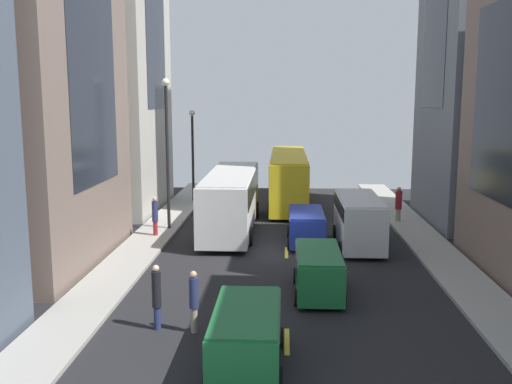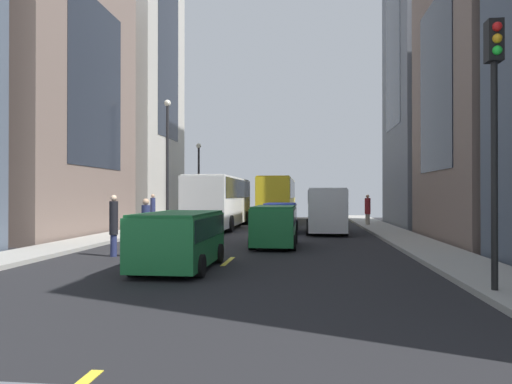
% 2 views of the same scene
% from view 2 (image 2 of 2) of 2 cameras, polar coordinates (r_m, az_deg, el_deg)
% --- Properties ---
extents(ground_plane, '(40.88, 40.88, 0.00)m').
position_cam_2_polar(ground_plane, '(25.71, 0.53, -5.28)').
color(ground_plane, black).
extents(sidewalk_west, '(2.23, 44.00, 0.15)m').
position_cam_2_polar(sidewalk_west, '(27.43, -14.93, -4.81)').
color(sidewalk_west, '#9E9B93').
rests_on(sidewalk_west, ground).
extents(sidewalk_east, '(2.23, 44.00, 0.15)m').
position_cam_2_polar(sidewalk_east, '(26.01, 16.87, -5.04)').
color(sidewalk_east, '#9E9B93').
rests_on(sidewalk_east, ground).
extents(lane_stripe_1, '(0.16, 2.00, 0.01)m').
position_cam_2_polar(lane_stripe_1, '(15.37, -3.48, -8.57)').
color(lane_stripe_1, yellow).
rests_on(lane_stripe_1, ground).
extents(lane_stripe_2, '(0.16, 2.00, 0.01)m').
position_cam_2_polar(lane_stripe_2, '(25.71, 0.53, -5.27)').
color(lane_stripe_2, yellow).
rests_on(lane_stripe_2, ground).
extents(lane_stripe_3, '(0.16, 2.00, 0.01)m').
position_cam_2_polar(lane_stripe_3, '(36.15, 2.22, -3.86)').
color(lane_stripe_3, yellow).
rests_on(lane_stripe_3, ground).
extents(lane_stripe_4, '(0.16, 2.00, 0.01)m').
position_cam_2_polar(lane_stripe_4, '(46.61, 3.15, -3.08)').
color(lane_stripe_4, yellow).
rests_on(lane_stripe_4, ground).
extents(building_west_1, '(6.13, 11.22, 16.35)m').
position_cam_2_polar(building_west_1, '(28.20, -24.81, 11.89)').
color(building_west_1, '#7A665B').
rests_on(building_west_1, ground).
extents(building_west_2, '(6.82, 9.84, 30.33)m').
position_cam_2_polar(building_west_2, '(41.32, -15.49, 17.92)').
color(building_west_2, '#B7B2A8').
rests_on(building_west_2, ground).
extents(building_east_2, '(6.87, 9.33, 30.86)m').
position_cam_2_polar(building_east_2, '(37.05, 22.13, 20.57)').
color(building_east_2, slate).
rests_on(building_east_2, ground).
extents(city_bus_white, '(2.80, 11.37, 3.35)m').
position_cam_2_polar(city_bus_white, '(30.84, -4.41, -0.74)').
color(city_bus_white, silver).
rests_on(city_bus_white, ground).
extents(streetcar_yellow, '(2.70, 13.10, 3.59)m').
position_cam_2_polar(streetcar_yellow, '(38.93, 2.76, -0.49)').
color(streetcar_yellow, yellow).
rests_on(streetcar_yellow, ground).
extents(delivery_van_white, '(2.25, 5.80, 2.58)m').
position_cam_2_polar(delivery_van_white, '(26.93, 8.66, -1.83)').
color(delivery_van_white, white).
rests_on(delivery_van_white, ground).
extents(car_green_0, '(1.88, 4.17, 1.74)m').
position_cam_2_polar(car_green_0, '(19.58, 2.32, -3.82)').
color(car_green_0, '#1E7238').
rests_on(car_green_0, ground).
extents(car_green_1, '(2.08, 4.23, 1.68)m').
position_cam_2_polar(car_green_1, '(13.86, -9.45, -5.35)').
color(car_green_1, '#1E7238').
rests_on(car_green_1, ground).
extents(car_blue_2, '(1.97, 4.25, 1.72)m').
position_cam_2_polar(car_blue_2, '(27.44, 3.08, -2.85)').
color(car_blue_2, '#2338AD').
rests_on(car_blue_2, ground).
extents(pedestrian_crossing_near, '(0.32, 0.32, 2.10)m').
position_cam_2_polar(pedestrian_crossing_near, '(29.84, -12.66, -2.15)').
color(pedestrian_crossing_near, maroon).
rests_on(pedestrian_crossing_near, ground).
extents(pedestrian_crossing_mid, '(0.30, 0.30, 2.07)m').
position_cam_2_polar(pedestrian_crossing_mid, '(16.57, -13.49, -4.08)').
color(pedestrian_crossing_mid, gray).
rests_on(pedestrian_crossing_mid, ground).
extents(pedestrian_waiting_curb, '(0.40, 0.40, 2.08)m').
position_cam_2_polar(pedestrian_waiting_curb, '(32.87, 13.66, -2.05)').
color(pedestrian_waiting_curb, gray).
rests_on(pedestrian_waiting_curb, ground).
extents(pedestrian_walking_far, '(0.30, 0.30, 2.20)m').
position_cam_2_polar(pedestrian_walking_far, '(17.21, -17.22, -3.75)').
color(pedestrian_walking_far, navy).
rests_on(pedestrian_walking_far, ground).
extents(traffic_light_near_corner, '(0.32, 0.44, 5.82)m').
position_cam_2_polar(traffic_light_near_corner, '(11.33, 27.44, 9.87)').
color(traffic_light_near_corner, black).
rests_on(traffic_light_near_corner, ground).
extents(streetlamp_near, '(0.44, 0.44, 8.44)m').
position_cam_2_polar(streetlamp_near, '(31.51, -10.92, 5.11)').
color(streetlamp_near, black).
rests_on(streetlamp_near, ground).
extents(streetlamp_far, '(0.44, 0.44, 6.54)m').
position_cam_2_polar(streetlamp_far, '(40.05, -7.11, 2.47)').
color(streetlamp_far, black).
rests_on(streetlamp_far, ground).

